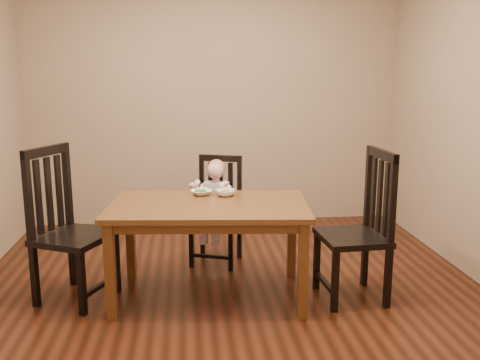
{
  "coord_description": "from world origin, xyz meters",
  "views": [
    {
      "loc": [
        -0.31,
        -3.82,
        1.69
      ],
      "look_at": [
        0.11,
        0.25,
        0.83
      ],
      "focal_mm": 40.0,
      "sensor_mm": 36.0,
      "label": 1
    }
  ],
  "objects": [
    {
      "name": "room",
      "position": [
        0.0,
        0.0,
        1.35
      ],
      "size": [
        4.01,
        4.01,
        2.71
      ],
      "color": "#461D0E",
      "rests_on": "ground"
    },
    {
      "name": "dining_table",
      "position": [
        -0.16,
        -0.04,
        0.64
      ],
      "size": [
        1.51,
        0.99,
        0.72
      ],
      "rotation": [
        0.0,
        0.0,
        -0.09
      ],
      "color": "#513013",
      "rests_on": "room"
    },
    {
      "name": "chair_child",
      "position": [
        -0.05,
        0.72,
        0.45
      ],
      "size": [
        0.51,
        0.5,
        0.94
      ],
      "rotation": [
        0.0,
        0.0,
        2.81
      ],
      "color": "black",
      "rests_on": "room"
    },
    {
      "name": "chair_left",
      "position": [
        -1.19,
        0.03,
        0.55
      ],
      "size": [
        0.64,
        0.65,
        1.14
      ],
      "rotation": [
        0.0,
        0.0,
        -2.03
      ],
      "color": "black",
      "rests_on": "room"
    },
    {
      "name": "chair_right",
      "position": [
        0.95,
        -0.17,
        0.54
      ],
      "size": [
        0.49,
        0.51,
        1.12
      ],
      "rotation": [
        0.0,
        0.0,
        1.64
      ],
      "color": "black",
      "rests_on": "room"
    },
    {
      "name": "toddler",
      "position": [
        -0.06,
        0.67,
        0.57
      ],
      "size": [
        0.37,
        0.41,
        0.47
      ],
      "primitive_type": null,
      "rotation": [
        0.0,
        0.0,
        2.81
      ],
      "color": "silver",
      "rests_on": "chair_child"
    },
    {
      "name": "bowl_peas",
      "position": [
        -0.2,
        0.24,
        0.74
      ],
      "size": [
        0.2,
        0.2,
        0.04
      ],
      "primitive_type": "imported",
      "rotation": [
        0.0,
        0.0,
        0.32
      ],
      "color": "white",
      "rests_on": "dining_table"
    },
    {
      "name": "bowl_veg",
      "position": [
        -0.02,
        0.19,
        0.75
      ],
      "size": [
        0.17,
        0.17,
        0.05
      ],
      "primitive_type": "imported",
      "rotation": [
        0.0,
        0.0,
        0.1
      ],
      "color": "white",
      "rests_on": "dining_table"
    },
    {
      "name": "fork",
      "position": [
        -0.24,
        0.22,
        0.77
      ],
      "size": [
        0.1,
        0.1,
        0.05
      ],
      "rotation": [
        0.0,
        0.0,
        0.81
      ],
      "color": "silver",
      "rests_on": "bowl_peas"
    }
  ]
}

